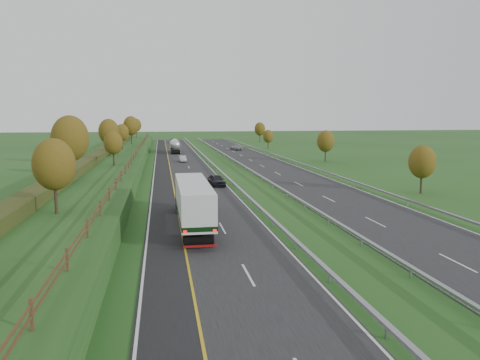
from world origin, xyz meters
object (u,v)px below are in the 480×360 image
object	(u,v)px
car_silver_mid	(183,159)
car_oncoming	(236,147)
road_tanker	(175,146)
car_dark_near	(216,180)
car_small_far	(173,141)
box_lorry	(192,201)

from	to	relation	value
car_silver_mid	car_oncoming	xyz separation A→B (m)	(16.41, 31.48, 0.09)
road_tanker	car_silver_mid	bearing A→B (deg)	-88.16
road_tanker	car_oncoming	size ratio (longest dim) A/B	2.13
car_silver_mid	road_tanker	bearing A→B (deg)	88.13
car_dark_near	car_small_far	distance (m)	104.12
box_lorry	road_tanker	xyz separation A→B (m)	(1.03, 82.32, -0.47)
box_lorry	car_dark_near	xyz separation A→B (m)	(4.86, 23.57, -1.52)
box_lorry	road_tanker	distance (m)	82.33
road_tanker	car_silver_mid	distance (m)	24.66
car_silver_mid	car_oncoming	distance (m)	35.50
car_dark_near	car_oncoming	size ratio (longest dim) A/B	0.86
car_dark_near	car_small_far	world-z (taller)	car_dark_near
box_lorry	car_dark_near	world-z (taller)	box_lorry
road_tanker	car_silver_mid	size ratio (longest dim) A/B	2.89
car_silver_mid	car_oncoming	size ratio (longest dim) A/B	0.74
car_silver_mid	car_small_far	distance (m)	69.95
car_oncoming	car_silver_mid	bearing A→B (deg)	57.29
road_tanker	car_dark_near	distance (m)	58.88
car_oncoming	car_small_far	bearing A→B (deg)	-71.98
box_lorry	car_small_far	xyz separation A→B (m)	(1.74, 127.65, -1.61)
car_silver_mid	car_small_far	xyz separation A→B (m)	(-0.08, 69.95, 0.04)
box_lorry	car_dark_near	size ratio (longest dim) A/B	3.58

